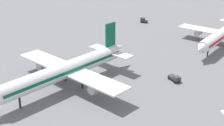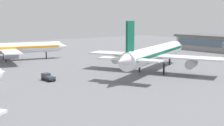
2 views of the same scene
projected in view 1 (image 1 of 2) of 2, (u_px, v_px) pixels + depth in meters
ground at (95, 91)px, 99.64m from camera, size 288.00×288.00×0.00m
airplane_taxiing at (223, 33)px, 133.44m from camera, size 35.15×41.89×14.26m
airplane_distant at (66, 70)px, 99.30m from camera, size 40.62×48.92×15.91m
baggage_tug at (144, 20)px, 165.76m from camera, size 3.71×3.70×2.30m
pushback_tractor at (175, 78)px, 105.44m from camera, size 4.50×2.43×1.90m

